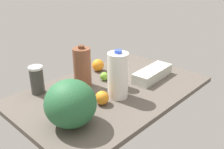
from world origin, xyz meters
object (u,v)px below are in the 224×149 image
milk_jug (118,75)px  watermelon (71,104)px  lemon_near_front (112,62)px  orange_by_jug (102,98)px  egg_carton (153,74)px  shaker_bottle (37,80)px  tumbler_cup (117,73)px  orange_far_back (98,65)px  lime_loose (104,76)px  chocolate_milk_jug (82,67)px

milk_jug → watermelon: (-36.33, -2.80, -1.98)cm
watermelon → lemon_near_front: size_ratio=3.33×
milk_jug → orange_by_jug: bearing=178.6°
egg_carton → shaker_bottle: shaker_bottle is taller
shaker_bottle → orange_by_jug: shaker_bottle is taller
milk_jug → watermelon: 36.49cm
tumbler_cup → lemon_near_front: 34.35cm
shaker_bottle → orange_far_back: bearing=-2.0°
tumbler_cup → lemon_near_front: bearing=48.1°
orange_far_back → lime_loose: size_ratio=1.55×
lime_loose → milk_jug: bearing=-115.4°
shaker_bottle → orange_far_back: (48.60, -1.66, -4.22)cm
orange_far_back → lime_loose: bearing=-119.2°
lemon_near_front → lime_loose: 25.54cm
tumbler_cup → orange_far_back: tumbler_cup is taller
shaker_bottle → orange_by_jug: (17.42, -37.79, -4.72)cm
egg_carton → orange_by_jug: (-47.91, 0.39, 0.47)cm
lemon_near_front → milk_jug: bearing=-132.6°
chocolate_milk_jug → lemon_near_front: size_ratio=3.60×
egg_carton → shaker_bottle: 75.85cm
tumbler_cup → watermelon: (-45.75, -12.41, 2.53)cm
orange_far_back → egg_carton: bearing=-65.4°
lime_loose → watermelon: bearing=-152.3°
egg_carton → watermelon: watermelon is taller
chocolate_milk_jug → orange_by_jug: 27.97cm
shaker_bottle → orange_far_back: size_ratio=1.95×
shaker_bottle → orange_by_jug: size_ratio=2.20×
tumbler_cup → orange_by_jug: (-22.07, -9.31, -5.19)cm
egg_carton → watermelon: 72.11cm
tumbler_cup → milk_jug: milk_jug is taller
chocolate_milk_jug → lime_loose: bearing=-15.0°
egg_carton → orange_far_back: orange_far_back is taller
chocolate_milk_jug → tumbler_cup: bearing=-48.3°
orange_by_jug → lime_loose: (22.91, 21.32, -1.07)cm
chocolate_milk_jug → watermelon: bearing=-137.8°
chocolate_milk_jug → watermelon: 42.42cm
orange_by_jug → lemon_near_front: bearing=37.7°
tumbler_cup → watermelon: watermelon is taller
milk_jug → shaker_bottle: milk_jug is taller
orange_by_jug → orange_far_back: orange_far_back is taller
shaker_bottle → lime_loose: shaker_bottle is taller
orange_by_jug → shaker_bottle: bearing=114.8°
milk_jug → lime_loose: size_ratio=5.07×
tumbler_cup → egg_carton: tumbler_cup is taller
watermelon → lemon_near_front: 78.49cm
milk_jug → watermelon: bearing=-175.6°
egg_carton → orange_far_back: bearing=110.9°
shaker_bottle → lime_loose: 43.95cm
tumbler_cup → chocolate_milk_jug: chocolate_milk_jug is taller
lemon_near_front → lime_loose: (-21.83, -13.22, -0.91)cm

